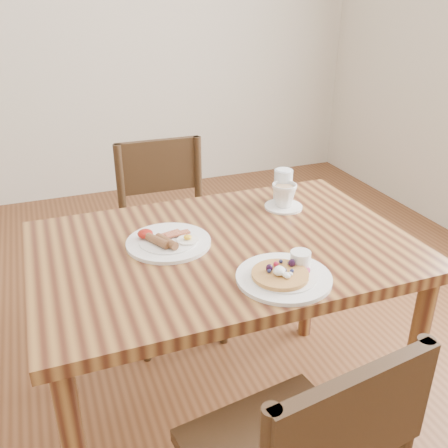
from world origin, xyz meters
name	(u,v)px	position (x,y,z in m)	size (l,w,h in m)	color
ground	(224,416)	(0.00, 0.00, 0.00)	(5.00, 5.00, 0.00)	#573019
dining_table	(224,270)	(0.00, 0.00, 0.65)	(1.20, 0.80, 0.75)	brown
chair_far	(169,231)	(-0.02, 0.65, 0.49)	(0.43, 0.43, 0.88)	#311D12
pancake_plate	(285,274)	(0.08, -0.26, 0.76)	(0.27, 0.27, 0.06)	white
breakfast_plate	(167,241)	(-0.17, 0.06, 0.76)	(0.27, 0.27, 0.04)	white
teacup_saucer	(284,197)	(0.31, 0.19, 0.79)	(0.14, 0.14, 0.09)	white
water_glass	(283,186)	(0.33, 0.25, 0.81)	(0.07, 0.07, 0.12)	silver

